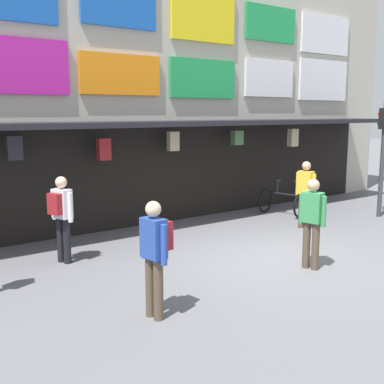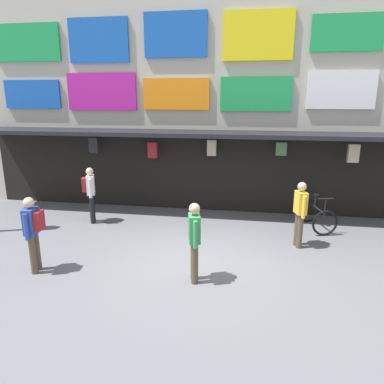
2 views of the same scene
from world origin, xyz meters
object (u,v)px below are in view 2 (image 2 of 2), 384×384
object	(u,v)px
bicycle_parked	(316,216)
pedestrian_in_black	(194,238)
pedestrian_in_yellow	(300,211)
pedestrian_in_white	(90,191)
pedestrian_in_purple	(33,229)

from	to	relation	value
bicycle_parked	pedestrian_in_black	bearing A→B (deg)	-129.98
pedestrian_in_yellow	pedestrian_in_white	size ratio (longest dim) A/B	1.00
pedestrian_in_white	pedestrian_in_purple	xyz separation A→B (m)	(0.17, -3.14, 0.00)
pedestrian_in_purple	pedestrian_in_black	bearing A→B (deg)	2.31
pedestrian_in_yellow	pedestrian_in_black	world-z (taller)	same
pedestrian_in_black	pedestrian_in_white	size ratio (longest dim) A/B	1.00
pedestrian_in_black	pedestrian_in_purple	size ratio (longest dim) A/B	1.00
pedestrian_in_purple	pedestrian_in_yellow	bearing A→B (deg)	21.85
pedestrian_in_black	pedestrian_in_yellow	bearing A→B (deg)	43.12
pedestrian_in_yellow	bicycle_parked	bearing A→B (deg)	64.34
bicycle_parked	pedestrian_in_white	size ratio (longest dim) A/B	0.78
bicycle_parked	pedestrian_in_purple	size ratio (longest dim) A/B	0.78
pedestrian_in_black	pedestrian_in_purple	world-z (taller)	same
pedestrian_in_white	pedestrian_in_purple	world-z (taller)	same
pedestrian_in_yellow	pedestrian_in_purple	size ratio (longest dim) A/B	1.00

